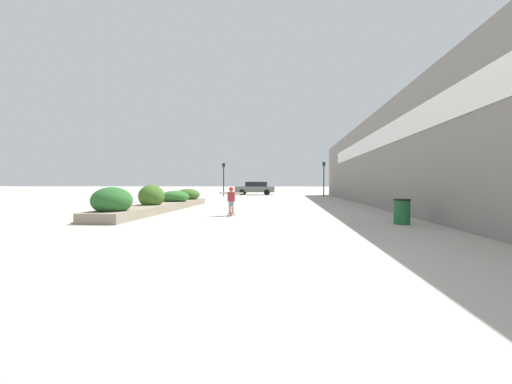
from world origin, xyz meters
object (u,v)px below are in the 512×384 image
skateboarder (231,197)px  car_leftmost (255,188)px  trash_bin (402,212)px  traffic_light_right (324,173)px  car_center_left (398,188)px  traffic_light_left (224,174)px  skateboard (231,214)px

skateboarder → car_leftmost: car_leftmost is taller
trash_bin → traffic_light_right: traffic_light_right is taller
skateboarder → traffic_light_right: size_ratio=0.31×
car_leftmost → car_center_left: bearing=-89.5°
trash_bin → car_leftmost: car_leftmost is taller
trash_bin → traffic_light_right: (-0.04, 24.11, 2.02)m
traffic_light_left → skateboard: bearing=-78.5°
car_leftmost → skateboard: bearing=-176.9°
traffic_light_left → trash_bin: bearing=-66.3°
skateboard → trash_bin: size_ratio=0.82×
car_leftmost → traffic_light_left: size_ratio=1.33×
car_center_left → traffic_light_left: traffic_light_left is taller
traffic_light_left → car_center_left: bearing=15.4°
car_center_left → traffic_light_left: 20.44m
trash_bin → traffic_light_left: 26.32m
skateboard → car_leftmost: bearing=99.8°
skateboard → car_center_left: car_center_left is taller
skateboarder → car_center_left: size_ratio=0.24×
traffic_light_left → traffic_light_right: 10.52m
traffic_light_right → skateboarder: bearing=-105.8°
skateboarder → traffic_light_right: (6.13, 21.64, 1.67)m
skateboard → traffic_light_right: bearing=80.8°
trash_bin → traffic_light_left: (-10.56, 24.03, 1.97)m
skateboarder → skateboard: bearing=110.7°
car_center_left → traffic_light_right: (-9.13, -5.33, 1.62)m
car_leftmost → traffic_light_right: (7.61, -5.19, 1.63)m
car_center_left → car_leftmost: bearing=-89.5°
skateboard → car_leftmost: car_leftmost is taller
car_leftmost → traffic_light_left: (-2.91, -5.26, 1.58)m
skateboard → traffic_light_right: size_ratio=0.19×
car_leftmost → traffic_light_right: traffic_light_right is taller
car_center_left → traffic_light_left: bearing=-74.6°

